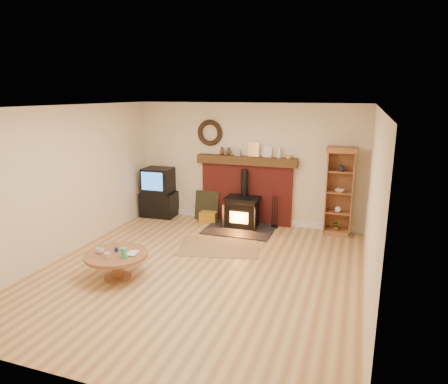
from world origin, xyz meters
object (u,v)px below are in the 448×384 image
at_px(tv_unit, 159,193).
at_px(curio_cabinet, 339,191).
at_px(wood_stove, 242,213).
at_px(coffee_table, 116,258).

distance_m(tv_unit, curio_cabinet, 4.02).
bearing_deg(wood_stove, coffee_table, -111.25).
relative_size(curio_cabinet, coffee_table, 1.85).
relative_size(tv_unit, coffee_table, 1.18).
xyz_separation_m(wood_stove, coffee_table, (-1.14, -2.93, 0.01)).
distance_m(tv_unit, coffee_table, 3.27).
bearing_deg(wood_stove, curio_cabinet, 8.33).
bearing_deg(coffee_table, curio_cabinet, 46.20).
height_order(wood_stove, coffee_table, wood_stove).
distance_m(curio_cabinet, coffee_table, 4.48).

